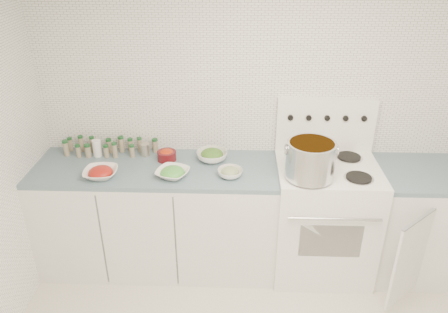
# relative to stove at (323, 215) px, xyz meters

# --- Properties ---
(room_walls) EXTENTS (3.54, 3.04, 2.52)m
(room_walls) POSITION_rel_stove_xyz_m (-0.48, -1.19, 1.06)
(room_walls) COLOR white
(room_walls) RESTS_ON ground
(counter_left) EXTENTS (1.85, 0.62, 0.90)m
(counter_left) POSITION_rel_stove_xyz_m (-1.30, 0.00, -0.05)
(counter_left) COLOR white
(counter_left) RESTS_ON ground
(stove) EXTENTS (0.76, 0.70, 1.36)m
(stove) POSITION_rel_stove_xyz_m (0.00, 0.00, 0.00)
(stove) COLOR white
(stove) RESTS_ON ground
(counter_right) EXTENTS (0.89, 0.89, 0.90)m
(counter_right) POSITION_rel_stove_xyz_m (0.82, -0.00, -0.05)
(counter_right) COLOR white
(counter_right) RESTS_ON ground
(stock_pot) EXTENTS (0.36, 0.34, 0.26)m
(stock_pot) POSITION_rel_stove_xyz_m (-0.17, -0.17, 0.59)
(stock_pot) COLOR silver
(stock_pot) RESTS_ON stove
(bowl_tomato) EXTENTS (0.25, 0.25, 0.08)m
(bowl_tomato) POSITION_rel_stove_xyz_m (-1.67, -0.15, 0.44)
(bowl_tomato) COLOR white
(bowl_tomato) RESTS_ON counter_left
(bowl_snowpea) EXTENTS (0.29, 0.29, 0.08)m
(bowl_snowpea) POSITION_rel_stove_xyz_m (-1.15, -0.14, 0.44)
(bowl_snowpea) COLOR white
(bowl_snowpea) RESTS_ON counter_left
(bowl_broccoli) EXTENTS (0.31, 0.31, 0.10)m
(bowl_broccoli) POSITION_rel_stove_xyz_m (-0.88, 0.13, 0.45)
(bowl_broccoli) COLOR white
(bowl_broccoli) RESTS_ON counter_left
(bowl_zucchini) EXTENTS (0.24, 0.24, 0.07)m
(bowl_zucchini) POSITION_rel_stove_xyz_m (-0.73, -0.12, 0.44)
(bowl_zucchini) COLOR white
(bowl_zucchini) RESTS_ON counter_left
(bowl_pepper) EXTENTS (0.15, 0.15, 0.09)m
(bowl_pepper) POSITION_rel_stove_xyz_m (-1.23, 0.12, 0.45)
(bowl_pepper) COLOR #4F0D12
(bowl_pepper) RESTS_ON counter_left
(salt_canister) EXTENTS (0.09, 0.09, 0.14)m
(salt_canister) POSITION_rel_stove_xyz_m (-1.79, 0.18, 0.47)
(salt_canister) COLOR white
(salt_canister) RESTS_ON counter_left
(tin_can) EXTENTS (0.08, 0.08, 0.10)m
(tin_can) POSITION_rel_stove_xyz_m (-1.41, 0.20, 0.45)
(tin_can) COLOR #A89D8E
(tin_can) RESTS_ON counter_left
(spice_cluster) EXTENTS (0.74, 0.15, 0.14)m
(spice_cluster) POSITION_rel_stove_xyz_m (-1.73, 0.22, 0.47)
(spice_cluster) COLOR gray
(spice_cluster) RESTS_ON counter_left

